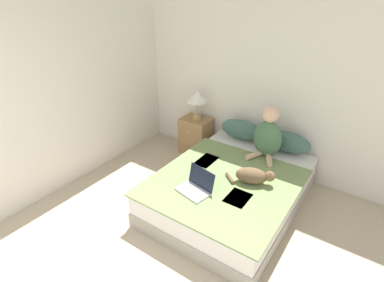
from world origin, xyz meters
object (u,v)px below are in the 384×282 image
Objects in this scene: table_lamp at (197,98)px; pillow_near at (241,130)px; person_sitting at (268,135)px; nightstand at (196,136)px; pillow_far at (287,142)px; cat_tabby at (253,176)px; laptop_open at (196,187)px; bed at (231,189)px.

pillow_near is at bearing 3.63° from table_lamp.
nightstand is at bearing 170.10° from person_sitting.
nightstand is at bearing -178.13° from pillow_far.
nightstand is (-1.37, 0.88, -0.25)m from cat_tabby.
person_sitting is 1.21m from laptop_open.
laptop_open is (-0.18, -0.52, 0.28)m from bed.
pillow_near reaches higher than laptop_open.
bed is 3.26× the size of pillow_near.
table_lamp is (-0.90, 1.36, 0.44)m from laptop_open.
nightstand is at bearing 135.96° from laptop_open.
pillow_far is at bearing 1.90° from table_lamp.
person_sitting is (0.49, -0.26, 0.16)m from pillow_near.
laptop_open is (-0.33, -1.14, -0.25)m from person_sitting.
person_sitting reaches higher than cat_tabby.
pillow_far is at bearing 55.49° from person_sitting.
laptop_open is 1.69m from table_lamp.
bed is 5.06× the size of laptop_open.
table_lamp is (-1.23, 0.22, 0.19)m from person_sitting.
bed is 4.52× the size of table_lamp.
pillow_far is 0.93m from cat_tabby.
person_sitting is at bearing 79.82° from cat_tabby.
person_sitting reaches higher than pillow_near.
pillow_near is (-0.34, 0.89, 0.37)m from bed.
bed is at bearing -103.87° from person_sitting.
pillow_near is at bearing 3.52° from nightstand.
pillow_far reaches higher than laptop_open.
pillow_near reaches higher than nightstand.
cat_tabby is at bearing -33.04° from table_lamp.
bed is 3.68× the size of cat_tabby.
bed is at bearing 152.47° from cat_tabby.
cat_tabby is 1.64m from nightstand.
bed is at bearing -110.71° from pillow_far.
table_lamp reaches higher than nightstand.
bed is at bearing 83.12° from laptop_open.
laptop_open reaches higher than nightstand.
person_sitting is at bearing -9.90° from nightstand.
cat_tabby is (0.61, -0.92, -0.05)m from pillow_near.
cat_tabby is at bearing 58.93° from laptop_open.
pillow_near is at bearing 108.42° from laptop_open.
bed is at bearing -37.60° from nightstand.
pillow_near is 0.91× the size of person_sitting.
person_sitting is 1.25× the size of cat_tabby.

